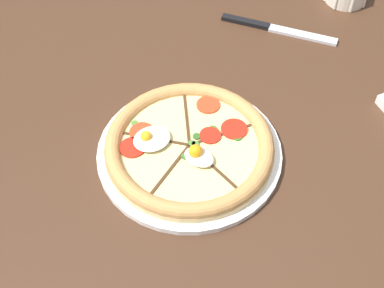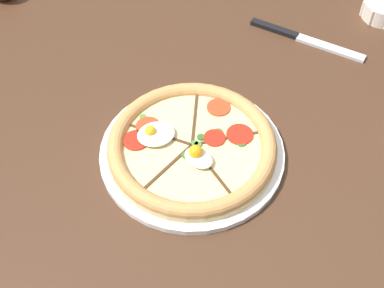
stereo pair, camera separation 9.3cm
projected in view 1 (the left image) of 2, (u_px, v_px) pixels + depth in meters
ground_plane at (172, 288)px, 1.56m from camera, size 12.00×12.00×0.00m
dining_table at (162, 155)px, 1.07m from camera, size 1.40×0.88×0.72m
pizza at (192, 148)px, 0.93m from camera, size 0.33×0.33×0.05m
knife_main at (279, 29)px, 1.16m from camera, size 0.24×0.13×0.01m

